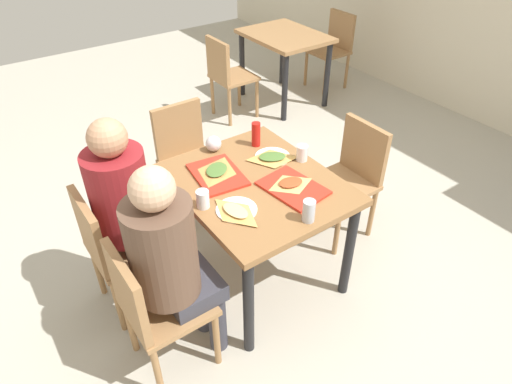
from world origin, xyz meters
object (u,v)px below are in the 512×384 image
at_px(paper_plate_near_edge, 237,210).
at_px(paper_plate_center, 273,157).
at_px(chair_near_left, 113,246).
at_px(chair_left_end, 186,153).
at_px(tray_red_far, 293,188).
at_px(pizza_slice_b, 291,183).
at_px(tray_red_near, 218,175).
at_px(pizza_slice_c, 272,157).
at_px(plastic_cup_b, 203,199).
at_px(background_table, 284,46).
at_px(background_chair_near, 227,73).
at_px(chair_far_side, 351,173).
at_px(pizza_slice_a, 217,170).
at_px(condiment_bottle, 256,134).
at_px(pizza_slice_d, 236,211).
at_px(person_in_red, 129,203).
at_px(foil_bundle, 213,144).
at_px(soda_can, 309,211).
at_px(background_chair_far, 334,45).
at_px(plastic_cup_a, 302,153).
at_px(person_in_brown_jacket, 171,257).
at_px(main_table, 256,196).
at_px(chair_near_right, 151,305).

bearing_deg(paper_plate_near_edge, paper_plate_center, 123.11).
bearing_deg(chair_near_left, chair_left_end, 128.25).
bearing_deg(tray_red_far, paper_plate_center, 162.17).
bearing_deg(tray_red_far, pizza_slice_b, 173.85).
bearing_deg(tray_red_near, pizza_slice_c, 82.72).
xyz_separation_m(plastic_cup_b, background_table, (-2.03, 2.16, -0.18)).
height_order(paper_plate_center, background_chair_near, background_chair_near).
bearing_deg(paper_plate_near_edge, chair_far_side, 98.32).
height_order(tray_red_near, paper_plate_center, tray_red_near).
height_order(pizza_slice_a, condiment_bottle, condiment_bottle).
relative_size(paper_plate_near_edge, pizza_slice_d, 0.88).
height_order(chair_near_left, condiment_bottle, condiment_bottle).
xyz_separation_m(person_in_red, tray_red_near, (0.08, 0.52, 0.02)).
height_order(paper_plate_near_edge, foil_bundle, foil_bundle).
bearing_deg(chair_near_left, soda_can, 50.40).
distance_m(chair_far_side, background_chair_far, 2.64).
height_order(pizza_slice_b, plastic_cup_b, plastic_cup_b).
xyz_separation_m(soda_can, background_table, (-2.44, 1.77, -0.19)).
height_order(chair_left_end, tray_red_near, chair_left_end).
bearing_deg(background_chair_near, pizza_slice_b, -23.26).
bearing_deg(foil_bundle, condiment_bottle, 68.27).
xyz_separation_m(person_in_red, foil_bundle, (-0.18, 0.65, 0.06)).
distance_m(chair_near_left, pizza_slice_c, 1.07).
bearing_deg(foil_bundle, tray_red_near, -26.65).
relative_size(plastic_cup_a, background_chair_far, 0.12).
bearing_deg(pizza_slice_c, chair_near_left, -96.84).
xyz_separation_m(paper_plate_center, paper_plate_near_edge, (0.31, -0.47, 0.00)).
relative_size(person_in_brown_jacket, pizza_slice_b, 5.69).
relative_size(pizza_slice_c, plastic_cup_a, 2.82).
bearing_deg(pizza_slice_c, pizza_slice_d, -56.84).
distance_m(pizza_slice_c, background_table, 2.45).
distance_m(tray_red_far, pizza_slice_b, 0.03).
distance_m(chair_left_end, foil_bundle, 0.55).
bearing_deg(main_table, pizza_slice_a, -143.94).
xyz_separation_m(paper_plate_near_edge, background_chair_far, (-2.16, 2.76, -0.26)).
height_order(paper_plate_center, soda_can, soda_can).
distance_m(chair_near_right, person_in_brown_jacket, 0.28).
xyz_separation_m(person_in_red, plastic_cup_a, (0.23, 1.03, 0.06)).
distance_m(chair_left_end, condiment_bottle, 0.70).
bearing_deg(chair_near_left, condiment_bottle, 94.18).
xyz_separation_m(chair_left_end, soda_can, (1.33, 0.02, 0.32)).
bearing_deg(plastic_cup_a, tray_red_near, -106.64).
bearing_deg(chair_far_side, pizza_slice_d, -80.61).
bearing_deg(chair_far_side, background_chair_far, 139.44).
bearing_deg(chair_near_right, condiment_bottle, 119.29).
height_order(pizza_slice_a, pizza_slice_b, same).
xyz_separation_m(chair_near_left, tray_red_near, (0.08, 0.66, 0.27)).
height_order(chair_left_end, pizza_slice_b, chair_left_end).
height_order(chair_left_end, person_in_red, person_in_red).
bearing_deg(chair_near_right, plastic_cup_b, 117.10).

